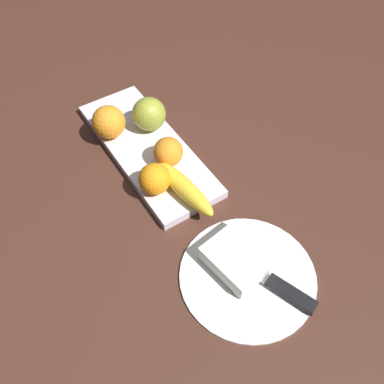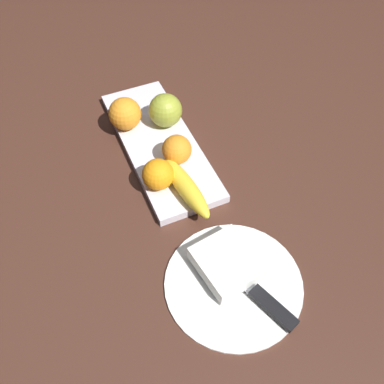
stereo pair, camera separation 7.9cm
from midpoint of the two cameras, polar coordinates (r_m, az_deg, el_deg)
ground_plane at (r=0.91m, az=-6.02°, el=4.30°), size 2.40×2.40×0.00m
fruit_tray at (r=0.92m, az=-8.59°, el=5.75°), size 0.40×0.15×0.02m
apple at (r=0.93m, az=-8.37°, el=10.40°), size 0.07×0.07×0.07m
banana at (r=0.81m, az=-3.83°, el=0.36°), size 0.17×0.06×0.04m
orange_near_apple at (r=0.93m, az=-13.80°, el=9.17°), size 0.07×0.07×0.07m
orange_near_banana at (r=0.86m, az=-5.93°, el=5.34°), size 0.06×0.06×0.06m
orange_center at (r=0.81m, az=-7.92°, el=1.62°), size 0.06×0.06×0.06m
dinner_plate at (r=0.74m, az=4.64°, el=-11.56°), size 0.24×0.24×0.01m
folded_napkin at (r=0.74m, az=3.35°, el=-9.12°), size 0.12×0.11×0.03m
knife at (r=0.73m, az=9.32°, el=-13.23°), size 0.18×0.08×0.01m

